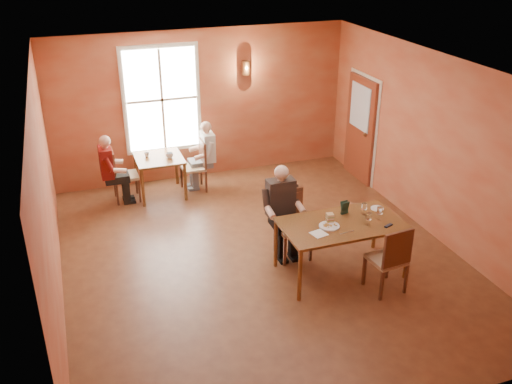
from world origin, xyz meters
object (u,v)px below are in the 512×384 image
object	(u,v)px
chair_diner_white	(193,166)
chair_diner_main	(293,226)
diner_white	(194,159)
main_table	(340,248)
chair_diner_maroon	(126,175)
chair_empty	(387,258)
second_table	(160,176)
diner_main	(294,217)
diner_maroon	(123,168)

from	to	relation	value
chair_diner_white	chair_diner_main	bearing A→B (deg)	-163.28
chair_diner_main	diner_white	world-z (taller)	diner_white
main_table	chair_diner_maroon	xyz separation A→B (m)	(-2.68, 3.59, 0.09)
chair_empty	diner_white	size ratio (longest dim) A/B	0.80
chair_empty	second_table	xyz separation A→B (m)	(-2.44, 4.20, -0.14)
main_table	second_table	xyz separation A→B (m)	(-2.03, 3.59, -0.03)
diner_main	chair_diner_white	xyz separation A→B (m)	(-0.88, 2.97, -0.21)
main_table	chair_empty	bearing A→B (deg)	-56.27
main_table	diner_maroon	distance (m)	4.51
main_table	chair_diner_maroon	distance (m)	4.48
second_table	diner_maroon	bearing A→B (deg)	180.00
main_table	diner_white	size ratio (longest dim) A/B	1.37
diner_white	diner_main	bearing A→B (deg)	-163.97
chair_diner_main	diner_maroon	world-z (taller)	diner_maroon
diner_main	diner_maroon	distance (m)	3.71
main_table	diner_maroon	world-z (taller)	diner_maroon
chair_diner_white	diner_white	xyz separation A→B (m)	(0.03, 0.00, 0.15)
diner_main	diner_white	world-z (taller)	diner_main
chair_diner_main	chair_diner_maroon	bearing A→B (deg)	-53.41
chair_empty	chair_diner_maroon	xyz separation A→B (m)	(-3.09, 4.20, -0.01)
chair_diner_main	diner_white	distance (m)	3.07
chair_empty	chair_diner_maroon	distance (m)	5.22
main_table	diner_main	distance (m)	0.85
chair_diner_main	second_table	xyz separation A→B (m)	(-1.53, 2.94, -0.15)
diner_maroon	chair_diner_main	bearing A→B (deg)	36.96
main_table	chair_diner_white	size ratio (longest dim) A/B	1.78
chair_empty	chair_diner_white	xyz separation A→B (m)	(-1.79, 4.20, -0.02)
chair_empty	diner_white	distance (m)	4.56
diner_main	chair_diner_maroon	distance (m)	3.69
chair_diner_main	chair_diner_white	world-z (taller)	chair_diner_main
second_table	diner_white	distance (m)	0.73
chair_diner_main	second_table	world-z (taller)	chair_diner_main
diner_main	diner_white	xyz separation A→B (m)	(-0.85, 2.97, -0.05)
chair_diner_main	chair_diner_white	xyz separation A→B (m)	(-0.88, 2.94, -0.04)
main_table	diner_white	distance (m)	3.85
second_table	main_table	bearing A→B (deg)	-60.48
chair_diner_white	second_table	bearing A→B (deg)	90.00
second_table	chair_diner_maroon	bearing A→B (deg)	180.00
main_table	chair_diner_main	world-z (taller)	chair_diner_main
diner_white	diner_maroon	xyz separation A→B (m)	(-1.36, 0.00, 0.00)
diner_white	chair_diner_maroon	size ratio (longest dim) A/B	1.27
chair_diner_white	chair_diner_maroon	xyz separation A→B (m)	(-1.30, 0.00, 0.01)
diner_white	diner_maroon	distance (m)	1.36
diner_white	chair_diner_maroon	bearing A→B (deg)	90.00
chair_diner_maroon	diner_maroon	xyz separation A→B (m)	(-0.03, 0.00, 0.14)
diner_main	diner_maroon	world-z (taller)	diner_main
chair_empty	chair_diner_maroon	world-z (taller)	chair_empty
chair_empty	diner_main	bearing A→B (deg)	120.47
main_table	second_table	size ratio (longest dim) A/B	2.04
diner_main	diner_white	bearing A→B (deg)	-73.97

